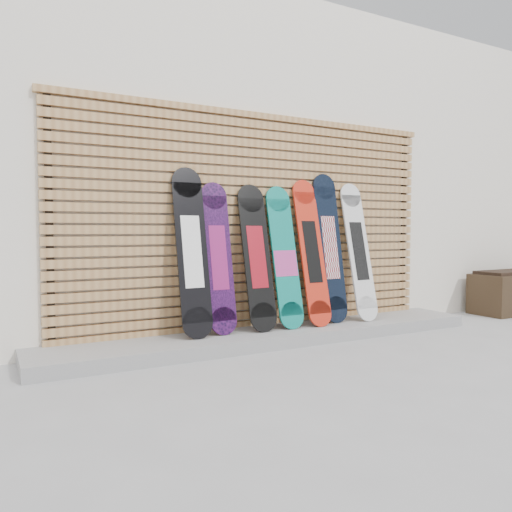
# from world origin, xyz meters

# --- Properties ---
(ground) EXTENTS (80.00, 80.00, 0.00)m
(ground) POSITION_xyz_m (0.00, 0.00, 0.00)
(ground) COLOR gray
(ground) RESTS_ON ground
(building) EXTENTS (12.00, 5.00, 3.60)m
(building) POSITION_xyz_m (0.50, 3.50, 1.80)
(building) COLOR silver
(building) RESTS_ON ground
(concrete_step) EXTENTS (4.60, 0.70, 0.12)m
(concrete_step) POSITION_xyz_m (-0.15, 0.68, 0.06)
(concrete_step) COLOR gray
(concrete_step) RESTS_ON ground
(slat_wall) EXTENTS (4.26, 0.08, 2.29)m
(slat_wall) POSITION_xyz_m (-0.15, 0.97, 1.21)
(slat_wall) COLOR #A77745
(slat_wall) RESTS_ON ground
(snowboard_0) EXTENTS (0.29, 0.34, 1.58)m
(snowboard_0) POSITION_xyz_m (-0.98, 0.78, 0.91)
(snowboard_0) COLOR black
(snowboard_0) RESTS_ON concrete_step
(snowboard_1) EXTENTS (0.27, 0.29, 1.45)m
(snowboard_1) POSITION_xyz_m (-0.70, 0.80, 0.84)
(snowboard_1) COLOR black
(snowboard_1) RESTS_ON concrete_step
(snowboard_2) EXTENTS (0.29, 0.36, 1.45)m
(snowboard_2) POSITION_xyz_m (-0.30, 0.77, 0.84)
(snowboard_2) COLOR black
(snowboard_2) RESTS_ON concrete_step
(snowboard_3) EXTENTS (0.27, 0.36, 1.44)m
(snowboard_3) POSITION_xyz_m (0.02, 0.76, 0.83)
(snowboard_3) COLOR #0C7C70
(snowboard_3) RESTS_ON concrete_step
(snowboard_4) EXTENTS (0.27, 0.40, 1.52)m
(snowboard_4) POSITION_xyz_m (0.34, 0.75, 0.88)
(snowboard_4) COLOR red
(snowboard_4) RESTS_ON concrete_step
(snowboard_5) EXTENTS (0.28, 0.31, 1.60)m
(snowboard_5) POSITION_xyz_m (0.61, 0.79, 0.92)
(snowboard_5) COLOR black
(snowboard_5) RESTS_ON concrete_step
(snowboard_6) EXTENTS (0.27, 0.39, 1.51)m
(snowboard_6) POSITION_xyz_m (0.97, 0.75, 0.87)
(snowboard_6) COLOR silver
(snowboard_6) RESTS_ON concrete_step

